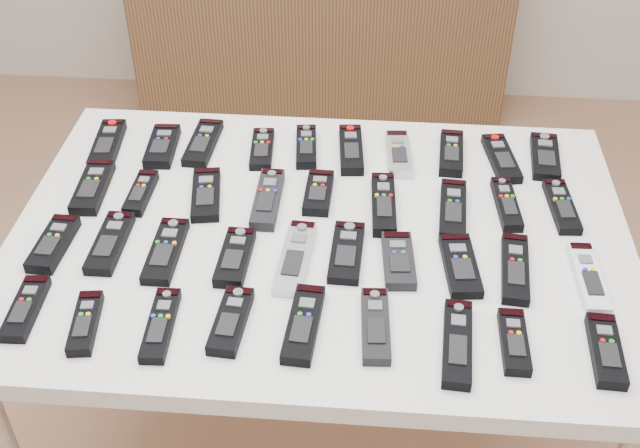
# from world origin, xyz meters

# --- Properties ---
(table) EXTENTS (1.25, 0.88, 0.78)m
(table) POSITION_xyz_m (0.12, -0.00, 0.72)
(table) COLOR white
(table) RESTS_ON ground
(sideboard) EXTENTS (1.51, 0.54, 0.74)m
(sideboard) POSITION_xyz_m (-0.02, 1.78, 0.37)
(sideboard) COLOR #442D1B
(sideboard) RESTS_ON ground
(remote_0) EXTENTS (0.07, 0.19, 0.02)m
(remote_0) POSITION_xyz_m (-0.39, 0.26, 0.79)
(remote_0) COLOR black
(remote_0) RESTS_ON table
(remote_1) EXTENTS (0.07, 0.16, 0.02)m
(remote_1) POSITION_xyz_m (-0.27, 0.27, 0.79)
(remote_1) COLOR black
(remote_1) RESTS_ON table
(remote_2) EXTENTS (0.07, 0.18, 0.02)m
(remote_2) POSITION_xyz_m (-0.18, 0.29, 0.79)
(remote_2) COLOR black
(remote_2) RESTS_ON table
(remote_3) EXTENTS (0.06, 0.16, 0.02)m
(remote_3) POSITION_xyz_m (-0.04, 0.28, 0.79)
(remote_3) COLOR black
(remote_3) RESTS_ON table
(remote_4) EXTENTS (0.06, 0.16, 0.02)m
(remote_4) POSITION_xyz_m (0.07, 0.29, 0.79)
(remote_4) COLOR black
(remote_4) RESTS_ON table
(remote_5) EXTENTS (0.07, 0.18, 0.02)m
(remote_5) POSITION_xyz_m (0.17, 0.29, 0.79)
(remote_5) COLOR black
(remote_5) RESTS_ON table
(remote_6) EXTENTS (0.06, 0.17, 0.02)m
(remote_6) POSITION_xyz_m (0.28, 0.28, 0.79)
(remote_6) COLOR #B7B7BC
(remote_6) RESTS_ON table
(remote_7) EXTENTS (0.06, 0.17, 0.02)m
(remote_7) POSITION_xyz_m (0.40, 0.29, 0.79)
(remote_7) COLOR black
(remote_7) RESTS_ON table
(remote_8) EXTENTS (0.08, 0.18, 0.02)m
(remote_8) POSITION_xyz_m (0.51, 0.28, 0.79)
(remote_8) COLOR black
(remote_8) RESTS_ON table
(remote_9) EXTENTS (0.07, 0.18, 0.02)m
(remote_9) POSITION_xyz_m (0.61, 0.30, 0.79)
(remote_9) COLOR black
(remote_9) RESTS_ON table
(remote_10) EXTENTS (0.07, 0.18, 0.02)m
(remote_10) POSITION_xyz_m (-0.38, 0.10, 0.79)
(remote_10) COLOR black
(remote_10) RESTS_ON table
(remote_11) EXTENTS (0.04, 0.14, 0.02)m
(remote_11) POSITION_xyz_m (-0.27, 0.08, 0.79)
(remote_11) COLOR black
(remote_11) RESTS_ON table
(remote_12) EXTENTS (0.09, 0.18, 0.02)m
(remote_12) POSITION_xyz_m (-0.13, 0.09, 0.79)
(remote_12) COLOR black
(remote_12) RESTS_ON table
(remote_13) EXTENTS (0.05, 0.19, 0.02)m
(remote_13) POSITION_xyz_m (0.00, 0.08, 0.79)
(remote_13) COLOR black
(remote_13) RESTS_ON table
(remote_14) EXTENTS (0.06, 0.14, 0.02)m
(remote_14) POSITION_xyz_m (0.11, 0.12, 0.79)
(remote_14) COLOR black
(remote_14) RESTS_ON table
(remote_15) EXTENTS (0.06, 0.20, 0.02)m
(remote_15) POSITION_xyz_m (0.25, 0.09, 0.79)
(remote_15) COLOR black
(remote_15) RESTS_ON table
(remote_16) EXTENTS (0.06, 0.19, 0.02)m
(remote_16) POSITION_xyz_m (0.39, 0.08, 0.79)
(remote_16) COLOR black
(remote_16) RESTS_ON table
(remote_17) EXTENTS (0.05, 0.17, 0.02)m
(remote_17) POSITION_xyz_m (0.50, 0.11, 0.79)
(remote_17) COLOR black
(remote_17) RESTS_ON table
(remote_18) EXTENTS (0.06, 0.18, 0.02)m
(remote_18) POSITION_xyz_m (0.62, 0.11, 0.79)
(remote_18) COLOR black
(remote_18) RESTS_ON table
(remote_19) EXTENTS (0.06, 0.16, 0.02)m
(remote_19) POSITION_xyz_m (-0.40, -0.10, 0.79)
(remote_19) COLOR black
(remote_19) RESTS_ON table
(remote_20) EXTENTS (0.05, 0.18, 0.02)m
(remote_20) POSITION_xyz_m (-0.29, -0.08, 0.79)
(remote_20) COLOR black
(remote_20) RESTS_ON table
(remote_21) EXTENTS (0.06, 0.18, 0.02)m
(remote_21) POSITION_xyz_m (-0.17, -0.10, 0.79)
(remote_21) COLOR black
(remote_21) RESTS_ON table
(remote_22) EXTENTS (0.06, 0.16, 0.02)m
(remote_22) POSITION_xyz_m (-0.03, -0.11, 0.79)
(remote_22) COLOR black
(remote_22) RESTS_ON table
(remote_23) EXTENTS (0.07, 0.21, 0.02)m
(remote_23) POSITION_xyz_m (0.08, -0.10, 0.79)
(remote_23) COLOR #B7B7BC
(remote_23) RESTS_ON table
(remote_24) EXTENTS (0.07, 0.17, 0.02)m
(remote_24) POSITION_xyz_m (0.18, -0.07, 0.79)
(remote_24) COLOR black
(remote_24) RESTS_ON table
(remote_25) EXTENTS (0.07, 0.15, 0.02)m
(remote_25) POSITION_xyz_m (0.28, -0.09, 0.79)
(remote_25) COLOR black
(remote_25) RESTS_ON table
(remote_26) EXTENTS (0.08, 0.17, 0.02)m
(remote_26) POSITION_xyz_m (0.40, -0.09, 0.79)
(remote_26) COLOR black
(remote_26) RESTS_ON table
(remote_27) EXTENTS (0.07, 0.19, 0.02)m
(remote_27) POSITION_xyz_m (0.50, -0.09, 0.79)
(remote_27) COLOR black
(remote_27) RESTS_ON table
(remote_28) EXTENTS (0.05, 0.19, 0.02)m
(remote_28) POSITION_xyz_m (0.63, -0.11, 0.79)
(remote_28) COLOR silver
(remote_28) RESTS_ON table
(remote_29) EXTENTS (0.05, 0.16, 0.02)m
(remote_29) POSITION_xyz_m (-0.39, -0.28, 0.79)
(remote_29) COLOR black
(remote_29) RESTS_ON table
(remote_30) EXTENTS (0.06, 0.15, 0.02)m
(remote_30) POSITION_xyz_m (-0.27, -0.30, 0.79)
(remote_30) COLOR black
(remote_30) RESTS_ON table
(remote_31) EXTENTS (0.05, 0.17, 0.02)m
(remote_31) POSITION_xyz_m (-0.13, -0.30, 0.79)
(remote_31) COLOR black
(remote_31) RESTS_ON table
(remote_32) EXTENTS (0.06, 0.16, 0.02)m
(remote_32) POSITION_xyz_m (-0.01, -0.28, 0.79)
(remote_32) COLOR black
(remote_32) RESTS_ON table
(remote_33) EXTENTS (0.06, 0.18, 0.02)m
(remote_33) POSITION_xyz_m (0.11, -0.27, 0.79)
(remote_33) COLOR black
(remote_33) RESTS_ON table
(remote_34) EXTENTS (0.06, 0.17, 0.02)m
(remote_34) POSITION_xyz_m (0.24, -0.27, 0.79)
(remote_34) COLOR black
(remote_34) RESTS_ON table
(remote_35) EXTENTS (0.06, 0.20, 0.02)m
(remote_35) POSITION_xyz_m (0.38, -0.30, 0.79)
(remote_35) COLOR black
(remote_35) RESTS_ON table
(remote_36) EXTENTS (0.05, 0.14, 0.02)m
(remote_36) POSITION_xyz_m (0.48, -0.29, 0.79)
(remote_36) COLOR black
(remote_36) RESTS_ON table
(remote_37) EXTENTS (0.06, 0.16, 0.02)m
(remote_37) POSITION_xyz_m (0.63, -0.29, 0.79)
(remote_37) COLOR black
(remote_37) RESTS_ON table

